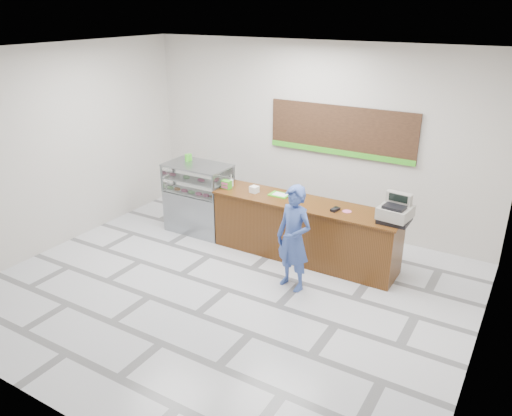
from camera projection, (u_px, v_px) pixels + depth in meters
The scene contains 16 objects.
floor at pixel (227, 289), 7.68m from camera, with size 7.00×7.00×0.00m, color silver.
back_wall at pixel (314, 137), 9.40m from camera, with size 7.00×7.00×0.00m, color beige.
ceiling at pixel (221, 53), 6.36m from camera, with size 7.00×7.00×0.00m, color silver.
sales_counter at pixel (304, 230), 8.46m from camera, with size 3.26×0.76×1.03m.
display_case at pixel (199, 198), 9.45m from camera, with size 1.22×0.72×1.33m.
menu_board at pixel (341, 132), 9.04m from camera, with size 2.80×0.06×0.90m.
cash_register at pixel (396, 212), 7.48m from camera, with size 0.49×0.51×0.43m.
card_terminal at pixel (335, 209), 7.92m from camera, with size 0.09×0.17×0.04m, color black.
serving_tray at pixel (279, 195), 8.57m from camera, with size 0.34×0.25×0.02m.
napkin_box at pixel (254, 189), 8.68m from camera, with size 0.13×0.13×0.11m, color white.
straw_cup at pixel (231, 183), 8.99m from camera, with size 0.07×0.07×0.11m, color silver.
promo_box at pixel (226, 184), 8.86m from camera, with size 0.17×0.11×0.15m, color green.
donut_decal at pixel (347, 211), 7.90m from camera, with size 0.14×0.14×0.00m, color #D15785.
green_cup_left at pixel (187, 158), 9.38m from camera, with size 0.09×0.09×0.13m, color green.
green_cup_right at pixel (190, 157), 9.42m from camera, with size 0.08×0.08×0.13m, color green.
customer at pixel (294, 238), 7.46m from camera, with size 0.60×0.40×1.66m, color #3A53A0.
Camera 1 is at (3.78, -5.47, 4.08)m, focal length 35.00 mm.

